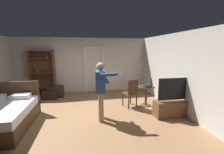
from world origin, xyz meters
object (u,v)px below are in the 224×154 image
Objects in this scene: wooden_chair at (131,92)px; suitcase_small at (50,95)px; tv_flatscreen at (175,105)px; suitcase_dark at (56,92)px; bookshelf at (42,71)px; laptop at (146,85)px; bottle_on_table at (151,83)px; person_blue_shirt at (101,87)px; side_table at (146,93)px.

suitcase_small is at bearing 153.17° from wooden_chair.
tv_flatscreen reaches higher than suitcase_small.
suitcase_dark reaches higher than suitcase_small.
bookshelf is 3.32× the size of suitcase_small.
tv_flatscreen is 3.24× the size of laptop.
bottle_on_table is 1.98m from person_blue_shirt.
bookshelf is 1.12m from suitcase_dark.
side_table is 0.29m from laptop.
tv_flatscreen is 4.24× the size of bottle_on_table.
bottle_on_table is (4.06, -2.20, -0.23)m from bookshelf.
side_table is (-0.50, 0.99, 0.14)m from tv_flatscreen.
side_table is 1.20× the size of suitcase_small.
laptop is at bearing 1.97° from wooden_chair.
person_blue_shirt is at bearing -153.92° from side_table.
wooden_chair is 3.31m from suitcase_small.
side_table is 3.80m from suitcase_small.
bottle_on_table reaches higher than side_table.
bottle_on_table is at bearing -13.08° from laptop.
bookshelf is at bearing 151.53° from side_table.
bottle_on_table is at bearing -29.74° from side_table.
bookshelf is at bearing 150.92° from laptop.
bookshelf is 1.96× the size of wooden_chair.
laptop is 3.82m from suitcase_small.
side_table is 0.39m from bottle_on_table.
bookshelf is 3.70m from person_blue_shirt.
suitcase_dark is 1.09× the size of suitcase_small.
tv_flatscreen is at bearing -39.21° from suitcase_dark.
suitcase_dark is at bearing 57.50° from suitcase_small.
tv_flatscreen reaches higher than laptop.
side_table reaches higher than suitcase_small.
tv_flatscreen reaches higher than side_table.
person_blue_shirt is 2.99m from suitcase_small.
wooden_chair reaches higher than suitcase_small.
suitcase_small is at bearing -59.71° from bookshelf.
person_blue_shirt is (-1.67, -0.79, 0.20)m from laptop.
laptop reaches higher than suitcase_small.
wooden_chair is 1.56× the size of suitcase_dark.
bookshelf is 2.77× the size of side_table.
bookshelf reaches higher than tv_flatscreen.
bottle_on_table is at bearing 22.21° from person_blue_shirt.
person_blue_shirt is 3.04m from suitcase_dark.
bottle_on_table is at bearing -31.07° from suitcase_dark.
side_table is at bearing -14.10° from suitcase_small.
tv_flatscreen is 1.76× the size of side_table.
laptop is 0.59m from wooden_chair.
person_blue_shirt is (-1.69, -0.83, 0.49)m from side_table.
person_blue_shirt is 2.58× the size of suitcase_dark.
tv_flatscreen is at bearing -68.61° from bottle_on_table.
side_table is 1.94m from person_blue_shirt.
wooden_chair is at bearing -18.86° from suitcase_small.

